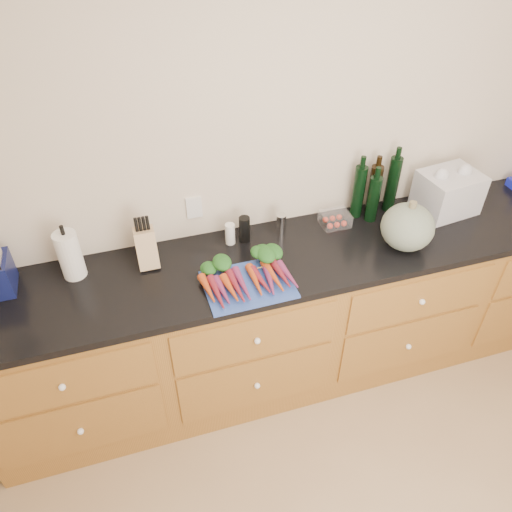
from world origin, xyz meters
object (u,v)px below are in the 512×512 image
object	(u,v)px
cutting_board	(248,284)
carrots	(246,274)
knife_block	(146,248)
tomato_box	(335,219)
paper_towel	(70,255)
squash	(408,227)

from	to	relation	value
cutting_board	carrots	world-z (taller)	carrots
cutting_board	knife_block	distance (m)	0.53
carrots	tomato_box	bearing A→B (deg)	25.99
paper_towel	tomato_box	world-z (taller)	paper_towel
cutting_board	tomato_box	world-z (taller)	tomato_box
carrots	knife_block	size ratio (longest dim) A/B	2.14
cutting_board	carrots	size ratio (longest dim) A/B	0.98
knife_block	tomato_box	xyz separation A→B (m)	(1.02, 0.03, -0.06)
paper_towel	tomato_box	distance (m)	1.38
carrots	tomato_box	world-z (taller)	same
cutting_board	tomato_box	bearing A→B (deg)	29.10
paper_towel	knife_block	size ratio (longest dim) A/B	1.25
squash	paper_towel	size ratio (longest dim) A/B	1.09
squash	knife_block	distance (m)	1.31
carrots	paper_towel	world-z (taller)	paper_towel
squash	tomato_box	size ratio (longest dim) A/B	1.75
cutting_board	squash	world-z (taller)	squash
carrots	knife_block	distance (m)	0.51
cutting_board	carrots	distance (m)	0.05
knife_block	tomato_box	size ratio (longest dim) A/B	1.29
paper_towel	tomato_box	bearing A→B (deg)	0.42
carrots	paper_towel	distance (m)	0.84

